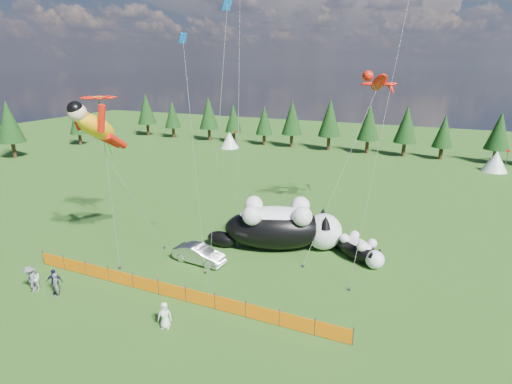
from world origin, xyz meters
TOP-DOWN VIEW (x-y plane):
  - ground at (0.00, 0.00)m, footprint 160.00×160.00m
  - safety_fence at (0.00, -3.00)m, footprint 22.06×0.06m
  - tree_line at (0.00, 45.00)m, footprint 90.00×4.00m
  - festival_tents at (11.00, 40.00)m, footprint 50.00×3.20m
  - cat_large at (3.70, 6.43)m, footprint 10.21×6.29m
  - cat_small at (9.63, 6.75)m, footprint 4.35×3.53m
  - car at (-0.92, 1.72)m, footprint 4.02×1.65m
  - spectator_a at (-6.63, -5.71)m, footprint 0.68×0.55m
  - spectator_b at (-8.47, -5.72)m, footprint 0.82×0.57m
  - spectator_c at (-7.00, -5.47)m, footprint 1.11×0.89m
  - spectator_d at (-8.55, -5.95)m, footprint 1.29×1.07m
  - spectator_e at (1.35, -5.58)m, footprint 0.89×0.76m
  - superhero_kite at (-7.67, 0.17)m, footprint 5.72×5.50m
  - gecko_kite at (9.01, 14.75)m, footprint 5.09×13.98m
  - flower_kite at (-10.11, 3.14)m, footprint 6.30×6.26m
  - diamond_kite_a at (-3.76, 5.46)m, footprint 4.63×5.87m
  - diamond_kite_b at (11.03, 9.75)m, footprint 1.83×8.50m
  - diamond_kite_c at (3.50, -1.85)m, footprint 1.81×1.07m

SIDE VIEW (x-z plane):
  - ground at x=0.00m, z-range 0.00..0.00m
  - safety_fence at x=0.00m, z-range -0.05..1.05m
  - car at x=-0.92m, z-range 0.00..1.29m
  - spectator_e at x=1.35m, z-range 0.00..1.55m
  - spectator_b at x=-8.47m, z-range 0.00..1.56m
  - spectator_a at x=-6.63m, z-range 0.00..1.60m
  - spectator_c at x=-7.00m, z-range 0.00..1.68m
  - cat_small at x=9.63m, z-range -0.04..1.75m
  - spectator_d at x=-8.55m, z-range 0.00..1.78m
  - festival_tents at x=11.00m, z-range 0.00..2.80m
  - cat_large at x=3.70m, z-range -0.10..3.73m
  - tree_line at x=0.00m, z-range 0.00..8.00m
  - superhero_kite at x=-7.67m, z-range 3.57..15.70m
  - flower_kite at x=-10.11m, z-range 4.72..17.63m
  - gecko_kite at x=9.01m, z-range 4.08..20.53m
  - diamond_kite_a at x=-3.76m, z-range 6.34..23.23m
  - diamond_kite_c at x=3.50m, z-range 6.85..24.08m
  - diamond_kite_b at x=11.03m, z-range 7.44..27.98m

